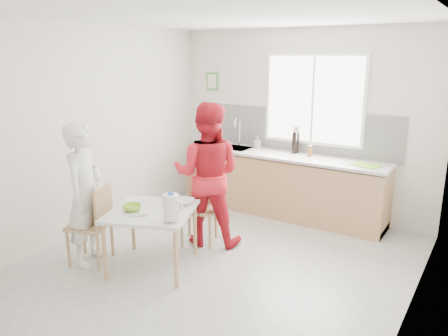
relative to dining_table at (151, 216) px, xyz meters
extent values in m
plane|color=#B7B7B2|center=(0.59, 0.38, -0.61)|extent=(4.50, 4.50, 0.00)
plane|color=silver|center=(0.59, 2.63, 0.74)|extent=(4.00, 0.00, 4.00)
plane|color=silver|center=(0.59, -1.87, 0.74)|extent=(4.00, 0.00, 4.00)
plane|color=silver|center=(-1.41, 0.38, 0.74)|extent=(0.00, 4.50, 4.50)
plane|color=silver|center=(2.59, 0.38, 0.74)|extent=(0.00, 4.50, 4.50)
plane|color=white|center=(0.59, 0.38, 2.09)|extent=(4.50, 4.50, 0.00)
cube|color=white|center=(0.79, 2.62, 1.09)|extent=(1.50, 0.03, 1.30)
cube|color=white|center=(0.79, 2.60, 1.09)|extent=(1.40, 0.02, 1.20)
cube|color=white|center=(0.79, 2.59, 1.09)|extent=(0.03, 0.03, 1.20)
cube|color=white|center=(0.59, 2.62, 0.62)|extent=(3.00, 0.02, 0.65)
cube|color=#469142|center=(-0.96, 2.62, 1.29)|extent=(0.22, 0.02, 0.28)
cube|color=beige|center=(-0.96, 2.61, 1.29)|extent=(0.16, 0.01, 0.22)
cube|color=tan|center=(0.59, 2.33, -0.18)|extent=(2.80, 0.60, 0.86)
cube|color=#3F3326|center=(0.59, 2.33, -0.56)|extent=(2.80, 0.54, 0.10)
cube|color=silver|center=(0.59, 2.33, 0.29)|extent=(2.84, 0.64, 0.04)
cube|color=#A5A5AA|center=(-0.36, 2.33, 0.30)|extent=(0.50, 0.40, 0.03)
cylinder|color=silver|center=(-0.36, 2.49, 0.49)|extent=(0.02, 0.02, 0.36)
torus|color=silver|center=(-0.36, 2.42, 0.67)|extent=(0.02, 0.18, 0.18)
cube|color=silver|center=(0.00, 0.00, 0.05)|extent=(1.15, 1.15, 0.04)
cylinder|color=tan|center=(-0.21, -0.51, -0.30)|extent=(0.04, 0.04, 0.63)
cylinder|color=tan|center=(-0.51, 0.21, -0.30)|extent=(0.04, 0.04, 0.63)
cylinder|color=tan|center=(0.51, -0.21, -0.30)|extent=(0.04, 0.04, 0.63)
cylinder|color=tan|center=(0.21, 0.51, -0.30)|extent=(0.04, 0.04, 0.63)
cube|color=tan|center=(-0.69, -0.28, -0.16)|extent=(0.55, 0.55, 0.04)
cube|color=tan|center=(-0.52, -0.21, 0.08)|extent=(0.18, 0.38, 0.44)
cylinder|color=tan|center=(-0.93, -0.18, -0.40)|extent=(0.04, 0.04, 0.43)
cylinder|color=tan|center=(-0.79, -0.52, -0.40)|extent=(0.04, 0.04, 0.43)
cylinder|color=tan|center=(-0.60, -0.05, -0.40)|extent=(0.04, 0.04, 0.43)
cylinder|color=tan|center=(-0.46, -0.38, -0.40)|extent=(0.04, 0.04, 0.43)
cube|color=tan|center=(0.04, 0.83, -0.16)|extent=(0.54, 0.54, 0.04)
cube|color=tan|center=(-0.03, 1.00, 0.07)|extent=(0.38, 0.18, 0.44)
cylinder|color=tan|center=(-0.06, 0.59, -0.40)|extent=(0.04, 0.04, 0.43)
cylinder|color=tan|center=(0.27, 0.73, -0.40)|extent=(0.04, 0.04, 0.43)
cylinder|color=tan|center=(-0.19, 0.92, -0.40)|extent=(0.04, 0.04, 0.43)
cylinder|color=tan|center=(0.14, 1.06, -0.40)|extent=(0.04, 0.04, 0.43)
imported|color=white|center=(-0.71, -0.29, 0.20)|extent=(0.58, 0.69, 1.62)
imported|color=red|center=(0.13, 0.90, 0.28)|extent=(1.06, 0.95, 1.78)
imported|color=#94D330|center=(-0.17, -0.12, 0.10)|extent=(0.26, 0.26, 0.06)
imported|color=white|center=(0.18, 0.34, 0.10)|extent=(0.30, 0.30, 0.06)
cylinder|color=white|center=(0.40, -0.14, 0.22)|extent=(0.16, 0.16, 0.26)
cylinder|color=blue|center=(0.40, -0.14, 0.37)|extent=(0.05, 0.05, 0.03)
torus|color=white|center=(0.48, -0.14, 0.25)|extent=(0.13, 0.07, 0.12)
cube|color=#A2D932|center=(-0.01, 0.30, 0.12)|extent=(0.13, 0.13, 0.09)
cylinder|color=#A5A5AA|center=(0.01, -0.23, 0.08)|extent=(0.13, 0.12, 0.01)
cube|color=#78C52D|center=(1.68, 2.29, 0.32)|extent=(0.41, 0.34, 0.01)
cylinder|color=black|center=(0.59, 2.46, 0.47)|extent=(0.07, 0.07, 0.32)
cylinder|color=black|center=(0.59, 2.53, 0.46)|extent=(0.07, 0.07, 0.30)
cylinder|color=brown|center=(0.86, 2.38, 0.39)|extent=(0.06, 0.06, 0.16)
imported|color=#999999|center=(-0.06, 2.52, 0.40)|extent=(0.09, 0.10, 0.18)
camera|label=1|loc=(3.10, -3.35, 1.72)|focal=35.00mm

